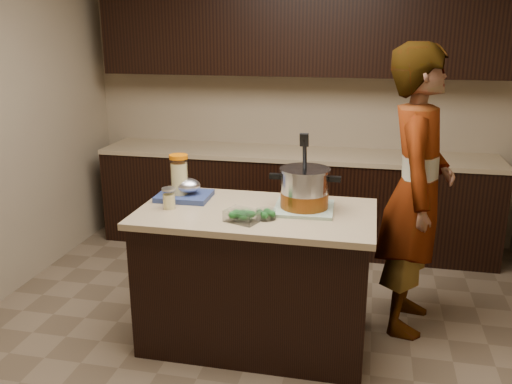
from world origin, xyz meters
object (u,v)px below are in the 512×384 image
lemonade_pitcher (179,179)px  person (416,192)px  stock_pot (305,191)px  island (256,276)px

lemonade_pitcher → person: (1.52, 0.30, -0.08)m
person → stock_pot: bearing=124.6°
stock_pot → person: (0.69, 0.36, -0.07)m
stock_pot → person: size_ratio=0.23×
lemonade_pitcher → person: bearing=11.3°
island → stock_pot: (0.29, 0.08, 0.57)m
stock_pot → person: person is taller
island → person: size_ratio=0.77×
island → person: person is taller
island → person: (0.98, 0.43, 0.50)m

